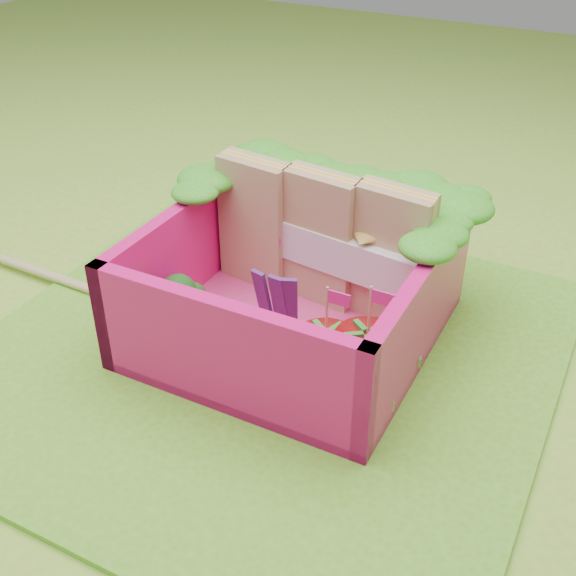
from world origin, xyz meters
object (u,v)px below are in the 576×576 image
(strawberry_right, at_px, (366,361))
(bento_box, at_px, (293,285))
(broccoli, at_px, (180,298))
(chopsticks, at_px, (112,297))
(sandwich_stack, at_px, (321,239))
(strawberry_left, at_px, (325,358))

(strawberry_right, bearing_deg, bento_box, 150.76)
(bento_box, xyz_separation_m, strawberry_right, (0.48, -0.27, -0.08))
(broccoli, distance_m, chopsticks, 0.55)
(sandwich_stack, distance_m, broccoli, 0.75)
(sandwich_stack, relative_size, strawberry_right, 2.37)
(sandwich_stack, bearing_deg, chopsticks, -153.68)
(broccoli, relative_size, chopsticks, 0.13)
(bento_box, height_order, sandwich_stack, sandwich_stack)
(strawberry_left, relative_size, strawberry_right, 0.96)
(strawberry_left, bearing_deg, sandwich_stack, 116.95)
(broccoli, relative_size, strawberry_right, 0.61)
(bento_box, height_order, chopsticks, bento_box)
(broccoli, distance_m, strawberry_left, 0.78)
(sandwich_stack, height_order, chopsticks, sandwich_stack)
(bento_box, bearing_deg, strawberry_right, -29.24)
(chopsticks, bearing_deg, sandwich_stack, 26.32)
(strawberry_right, bearing_deg, sandwich_stack, 130.37)
(sandwich_stack, xyz_separation_m, strawberry_left, (0.32, -0.62, -0.19))
(sandwich_stack, bearing_deg, strawberry_left, -63.05)
(sandwich_stack, height_order, strawberry_left, sandwich_stack)
(strawberry_right, bearing_deg, strawberry_left, -160.56)
(strawberry_right, relative_size, chopsticks, 0.22)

